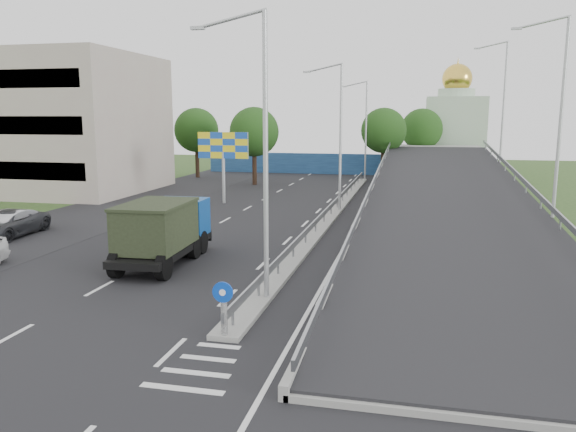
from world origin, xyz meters
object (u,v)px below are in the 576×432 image
(lamp_post_far, at_px, (364,125))
(billboard, at_px, (223,149))
(dump_truck, at_px, (164,229))
(lamp_post_mid, at_px, (338,129))
(church, at_px, (455,128))
(parked_car_b, at_px, (8,224))
(parked_car_c, at_px, (7,224))
(lamp_post_near, at_px, (260,142))
(sign_bollard, at_px, (224,308))

(lamp_post_far, relative_size, billboard, 1.83)
(dump_truck, bearing_deg, lamp_post_mid, 67.43)
(lamp_post_mid, distance_m, church, 35.41)
(parked_car_b, distance_m, parked_car_c, 0.12)
(lamp_post_far, height_order, church, church)
(lamp_post_near, distance_m, parked_car_b, 19.29)
(billboard, bearing_deg, lamp_post_near, -67.51)
(lamp_post_near, distance_m, church, 54.90)
(parked_car_b, xyz_separation_m, parked_car_c, (0.01, -0.11, 0.01))
(sign_bollard, bearing_deg, lamp_post_far, 89.86)
(lamp_post_mid, relative_size, parked_car_c, 1.90)
(lamp_post_near, xyz_separation_m, lamp_post_far, (0.00, 40.00, 0.00))
(dump_truck, xyz_separation_m, parked_car_b, (-11.14, 3.49, -0.91))
(lamp_post_far, xyz_separation_m, dump_truck, (-5.80, -35.78, -4.18))
(billboard, height_order, dump_truck, billboard)
(sign_bollard, bearing_deg, parked_car_c, 145.82)
(sign_bollard, height_order, dump_truck, dump_truck)
(sign_bollard, height_order, lamp_post_far, lamp_post_far)
(lamp_post_far, xyz_separation_m, church, (9.89, 14.00, -0.50))
(lamp_post_mid, bearing_deg, parked_car_c, -143.78)
(lamp_post_near, relative_size, parked_car_c, 1.90)
(billboard, distance_m, parked_car_b, 16.65)
(lamp_post_mid, xyz_separation_m, parked_car_c, (-16.93, -12.40, -5.07))
(church, height_order, parked_car_b, church)
(sign_bollard, xyz_separation_m, dump_truck, (-5.69, 8.05, 0.60))
(lamp_post_mid, bearing_deg, sign_bollard, -90.26)
(lamp_post_near, relative_size, church, 0.73)
(dump_truck, relative_size, parked_car_c, 1.28)
(lamp_post_near, height_order, lamp_post_far, same)
(billboard, height_order, parked_car_c, billboard)
(church, bearing_deg, billboard, -120.70)
(lamp_post_near, bearing_deg, billboard, 112.49)
(billboard, distance_m, dump_truck, 18.26)
(lamp_post_mid, xyz_separation_m, lamp_post_far, (0.00, 20.00, 0.00))
(lamp_post_near, distance_m, billboard, 23.87)
(lamp_post_mid, xyz_separation_m, parked_car_b, (-16.94, -12.29, -5.08))
(lamp_post_mid, height_order, dump_truck, lamp_post_mid)
(dump_truck, bearing_deg, parked_car_b, 160.22)
(lamp_post_near, xyz_separation_m, parked_car_b, (-16.94, 7.71, -5.08))
(parked_car_b, bearing_deg, lamp_post_far, 63.58)
(lamp_post_mid, relative_size, lamp_post_far, 1.00)
(lamp_post_near, relative_size, dump_truck, 1.48)
(lamp_post_near, bearing_deg, sign_bollard, -91.64)
(church, relative_size, parked_car_c, 2.60)
(lamp_post_far, height_order, parked_car_b, lamp_post_far)
(billboard, distance_m, parked_car_c, 16.75)
(lamp_post_mid, bearing_deg, church, 73.78)
(billboard, relative_size, parked_car_c, 1.04)
(lamp_post_mid, bearing_deg, lamp_post_far, 90.00)
(lamp_post_far, height_order, parked_car_c, lamp_post_far)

